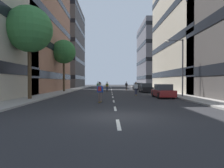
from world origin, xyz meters
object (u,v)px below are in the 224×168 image
skater_0 (100,91)px  skater_1 (126,85)px  skater_2 (107,86)px  skater_5 (98,86)px  parked_car_far (146,88)px  parked_car_near (163,91)px  parked_car_mid (138,87)px  street_tree_near (64,52)px  streetlamp_right (179,61)px  skater_4 (99,86)px  skater_3 (136,88)px  street_tree_mid (29,29)px

skater_0 → skater_1: (4.45, 25.93, 0.00)m
skater_2 → skater_5: (-1.82, 1.84, -0.03)m
parked_car_far → skater_0: bearing=-113.0°
parked_car_near → skater_0: size_ratio=2.47×
parked_car_mid → skater_5: 9.21m
street_tree_near → parked_car_near: bearing=-40.9°
streetlamp_right → skater_4: size_ratio=3.65×
skater_3 → street_tree_near: bearing=143.6°
skater_1 → skater_5: same height
street_tree_near → skater_4: 8.61m
skater_0 → skater_4: same height
skater_2 → skater_4: (-1.25, -4.14, 0.00)m
street_tree_near → skater_0: street_tree_near is taller
parked_car_far → skater_0: 17.62m
skater_1 → skater_2: (-4.08, -5.84, 0.00)m
skater_5 → streetlamp_right: bearing=-58.0°
parked_car_near → parked_car_mid: same height
parked_car_near → skater_1: size_ratio=2.47×
parked_car_mid → skater_2: skater_2 is taller
skater_1 → skater_5: bearing=-145.8°
parked_car_mid → skater_5: size_ratio=2.47×
skater_1 → skater_3: 16.97m
parked_car_near → skater_1: (-2.43, 20.68, 0.32)m
street_tree_near → skater_5: street_tree_near is taller
street_tree_mid → skater_0: size_ratio=5.10×
skater_4 → skater_5: 6.01m
parked_car_mid → skater_5: skater_5 is taller
parked_car_far → skater_5: bearing=145.6°
skater_4 → street_tree_near: bearing=167.5°
parked_car_mid → skater_2: 8.70m
street_tree_mid → streetlamp_right: 16.39m
parked_car_near → parked_car_far: bearing=90.0°
skater_0 → street_tree_mid: bearing=161.1°
parked_car_near → skater_0: bearing=-142.7°
parked_car_far → skater_4: size_ratio=2.47×
skater_4 → skater_5: (-0.57, 5.98, -0.03)m
skater_4 → parked_car_mid: bearing=51.9°
parked_car_far → skater_2: (-6.51, 3.87, 0.32)m
skater_5 → skater_0: bearing=-86.2°
parked_car_near → skater_2: size_ratio=2.47×
parked_car_far → skater_0: skater_0 is taller
parked_car_mid → skater_3: skater_3 is taller
streetlamp_right → skater_4: 14.61m
skater_0 → skater_3: (4.29, 8.96, -0.03)m
street_tree_near → skater_4: (6.16, -1.37, -5.86)m
skater_3 → skater_5: size_ratio=1.00×
parked_car_near → skater_3: size_ratio=2.47×
street_tree_near → skater_1: (11.49, 8.61, -5.86)m
parked_car_mid → streetlamp_right: (1.94, -20.38, 3.44)m
parked_car_mid → parked_car_far: same height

